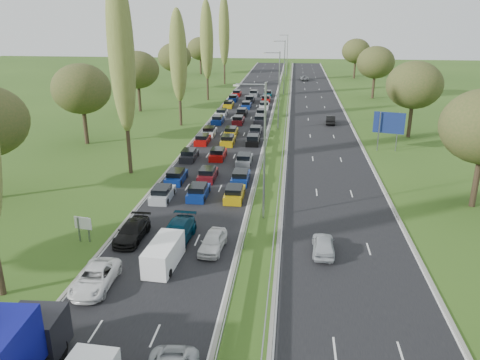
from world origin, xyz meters
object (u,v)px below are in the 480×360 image
(info_sign, at_px, (83,226))
(direction_sign, at_px, (389,125))
(near_car_2, at_px, (95,278))
(near_car_3, at_px, (132,231))
(white_van_rear, at_px, (165,253))

(info_sign, xyz_separation_m, direction_sign, (28.80, 30.15, 2.20))
(direction_sign, bearing_deg, near_car_2, -124.65)
(near_car_3, bearing_deg, info_sign, -166.58)
(near_car_2, distance_m, white_van_rear, 5.14)
(white_van_rear, bearing_deg, near_car_2, -133.97)
(near_car_3, xyz_separation_m, info_sign, (-3.67, -0.81, 0.64))
(near_car_2, height_order, near_car_3, near_car_3)
(near_car_2, bearing_deg, direction_sign, 53.41)
(near_car_2, xyz_separation_m, info_sign, (-3.58, 6.35, 0.67))
(near_car_3, bearing_deg, white_van_rear, -44.02)
(near_car_3, height_order, direction_sign, direction_sign)
(near_car_2, distance_m, near_car_3, 7.16)
(white_van_rear, relative_size, direction_sign, 0.90)
(near_car_2, bearing_deg, white_van_rear, 40.64)
(white_van_rear, height_order, direction_sign, direction_sign)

